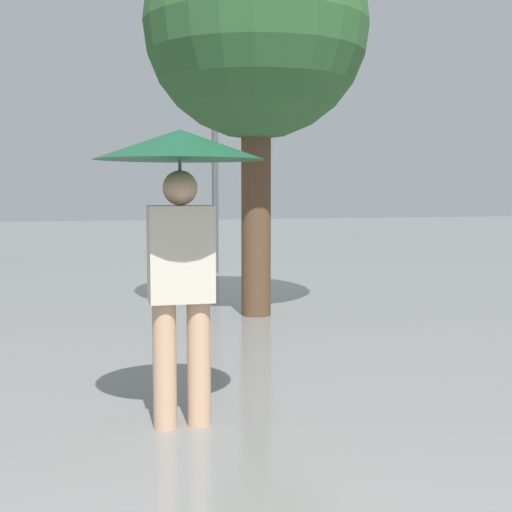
% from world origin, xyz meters
% --- Properties ---
extents(pedestrian, '(0.99, 0.99, 1.75)m').
position_xyz_m(pedestrian, '(0.55, 3.59, 1.39)').
color(pedestrian, tan).
rests_on(pedestrian, ground_plane).
extents(tree, '(2.42, 2.42, 4.35)m').
position_xyz_m(tree, '(1.85, 7.08, 3.11)').
color(tree, brown).
rests_on(tree, ground_plane).
extents(street_lamp, '(0.36, 0.36, 4.87)m').
position_xyz_m(street_lamp, '(2.12, 11.06, 3.45)').
color(street_lamp, '#515456').
rests_on(street_lamp, ground_plane).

